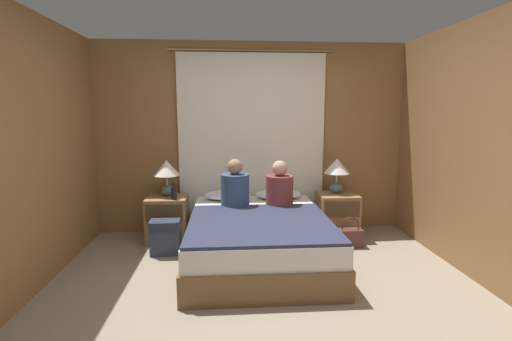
{
  "coord_description": "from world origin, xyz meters",
  "views": [
    {
      "loc": [
        -0.31,
        -2.99,
        1.61
      ],
      "look_at": [
        0.0,
        1.15,
        0.94
      ],
      "focal_mm": 26.0,
      "sensor_mm": 36.0,
      "label": 1
    }
  ],
  "objects_px": {
    "nightstand_left": "(168,219)",
    "person_right_in_bed": "(279,188)",
    "pillow_right": "(278,194)",
    "pillow_left": "(228,195)",
    "person_left_in_bed": "(235,188)",
    "lamp_right": "(337,169)",
    "beer_bottle_on_left_stand": "(174,193)",
    "backpack_on_floor": "(165,235)",
    "bed": "(258,238)",
    "lamp_left": "(167,171)",
    "nightstand_right": "(337,215)",
    "handbag_on_floor": "(350,237)"
  },
  "relations": [
    {
      "from": "nightstand_left",
      "to": "person_right_in_bed",
      "type": "xyz_separation_m",
      "value": [
        1.37,
        -0.28,
        0.43
      ]
    },
    {
      "from": "pillow_right",
      "to": "person_right_in_bed",
      "type": "xyz_separation_m",
      "value": [
        -0.04,
        -0.37,
        0.16
      ]
    },
    {
      "from": "pillow_left",
      "to": "person_left_in_bed",
      "type": "bearing_deg",
      "value": -76.34
    },
    {
      "from": "lamp_right",
      "to": "beer_bottle_on_left_stand",
      "type": "xyz_separation_m",
      "value": [
        -2.05,
        -0.21,
        -0.23
      ]
    },
    {
      "from": "pillow_left",
      "to": "person_right_in_bed",
      "type": "xyz_separation_m",
      "value": [
        0.61,
        -0.37,
        0.16
      ]
    },
    {
      "from": "nightstand_left",
      "to": "person_left_in_bed",
      "type": "relative_size",
      "value": 0.99
    },
    {
      "from": "person_left_in_bed",
      "to": "backpack_on_floor",
      "type": "distance_m",
      "value": 0.96
    },
    {
      "from": "nightstand_left",
      "to": "bed",
      "type": "bearing_deg",
      "value": -33.12
    },
    {
      "from": "lamp_left",
      "to": "person_right_in_bed",
      "type": "bearing_deg",
      "value": -14.41
    },
    {
      "from": "pillow_right",
      "to": "beer_bottle_on_left_stand",
      "type": "relative_size",
      "value": 2.86
    },
    {
      "from": "lamp_left",
      "to": "person_left_in_bed",
      "type": "xyz_separation_m",
      "value": [
        0.84,
        -0.35,
        -0.15
      ]
    },
    {
      "from": "pillow_right",
      "to": "lamp_right",
      "type": "bearing_deg",
      "value": -1.05
    },
    {
      "from": "person_left_in_bed",
      "to": "pillow_left",
      "type": "bearing_deg",
      "value": 103.66
    },
    {
      "from": "lamp_right",
      "to": "person_right_in_bed",
      "type": "distance_m",
      "value": 0.88
    },
    {
      "from": "nightstand_left",
      "to": "person_left_in_bed",
      "type": "height_order",
      "value": "person_left_in_bed"
    },
    {
      "from": "nightstand_left",
      "to": "person_right_in_bed",
      "type": "bearing_deg",
      "value": -11.65
    },
    {
      "from": "nightstand_left",
      "to": "nightstand_right",
      "type": "xyz_separation_m",
      "value": [
        2.16,
        0.0,
        0.0
      ]
    },
    {
      "from": "pillow_right",
      "to": "backpack_on_floor",
      "type": "relative_size",
      "value": 1.48
    },
    {
      "from": "lamp_right",
      "to": "person_left_in_bed",
      "type": "distance_m",
      "value": 1.37
    },
    {
      "from": "lamp_right",
      "to": "person_right_in_bed",
      "type": "relative_size",
      "value": 0.83
    },
    {
      "from": "bed",
      "to": "beer_bottle_on_left_stand",
      "type": "height_order",
      "value": "beer_bottle_on_left_stand"
    },
    {
      "from": "lamp_right",
      "to": "pillow_right",
      "type": "relative_size",
      "value": 0.77
    },
    {
      "from": "person_right_in_bed",
      "to": "backpack_on_floor",
      "type": "bearing_deg",
      "value": -172.53
    },
    {
      "from": "lamp_right",
      "to": "pillow_left",
      "type": "relative_size",
      "value": 0.77
    },
    {
      "from": "nightstand_left",
      "to": "beer_bottle_on_left_stand",
      "type": "bearing_deg",
      "value": -51.17
    },
    {
      "from": "bed",
      "to": "person_right_in_bed",
      "type": "relative_size",
      "value": 3.66
    },
    {
      "from": "nightstand_right",
      "to": "beer_bottle_on_left_stand",
      "type": "xyz_separation_m",
      "value": [
        -2.05,
        -0.14,
        0.36
      ]
    },
    {
      "from": "bed",
      "to": "handbag_on_floor",
      "type": "bearing_deg",
      "value": 15.71
    },
    {
      "from": "lamp_right",
      "to": "person_left_in_bed",
      "type": "bearing_deg",
      "value": -165.06
    },
    {
      "from": "lamp_left",
      "to": "person_right_in_bed",
      "type": "xyz_separation_m",
      "value": [
        1.37,
        -0.35,
        -0.16
      ]
    },
    {
      "from": "pillow_right",
      "to": "person_left_in_bed",
      "type": "relative_size",
      "value": 1.03
    },
    {
      "from": "bed",
      "to": "person_left_in_bed",
      "type": "relative_size",
      "value": 3.5
    },
    {
      "from": "pillow_right",
      "to": "bed",
      "type": "bearing_deg",
      "value": -112.47
    },
    {
      "from": "person_right_in_bed",
      "to": "handbag_on_floor",
      "type": "distance_m",
      "value": 1.03
    },
    {
      "from": "person_left_in_bed",
      "to": "person_right_in_bed",
      "type": "xyz_separation_m",
      "value": [
        0.52,
        0.0,
        -0.01
      ]
    },
    {
      "from": "bed",
      "to": "pillow_right",
      "type": "xyz_separation_m",
      "value": [
        0.33,
        0.79,
        0.31
      ]
    },
    {
      "from": "bed",
      "to": "lamp_left",
      "type": "height_order",
      "value": "lamp_left"
    },
    {
      "from": "pillow_right",
      "to": "handbag_on_floor",
      "type": "xyz_separation_m",
      "value": [
        0.8,
        -0.47,
        -0.43
      ]
    },
    {
      "from": "lamp_left",
      "to": "handbag_on_floor",
      "type": "distance_m",
      "value": 2.38
    },
    {
      "from": "nightstand_left",
      "to": "lamp_right",
      "type": "relative_size",
      "value": 1.24
    },
    {
      "from": "pillow_right",
      "to": "lamp_left",
      "type": "bearing_deg",
      "value": -179.44
    },
    {
      "from": "beer_bottle_on_left_stand",
      "to": "handbag_on_floor",
      "type": "distance_m",
      "value": 2.18
    },
    {
      "from": "person_right_in_bed",
      "to": "nightstand_right",
      "type": "bearing_deg",
      "value": 19.6
    },
    {
      "from": "lamp_right",
      "to": "pillow_left",
      "type": "distance_m",
      "value": 1.44
    },
    {
      "from": "pillow_right",
      "to": "beer_bottle_on_left_stand",
      "type": "height_order",
      "value": "beer_bottle_on_left_stand"
    },
    {
      "from": "bed",
      "to": "beer_bottle_on_left_stand",
      "type": "distance_m",
      "value": 1.19
    },
    {
      "from": "nightstand_left",
      "to": "pillow_right",
      "type": "height_order",
      "value": "pillow_right"
    },
    {
      "from": "nightstand_left",
      "to": "pillow_left",
      "type": "height_order",
      "value": "pillow_left"
    },
    {
      "from": "nightstand_right",
      "to": "handbag_on_floor",
      "type": "height_order",
      "value": "nightstand_right"
    },
    {
      "from": "person_left_in_bed",
      "to": "person_right_in_bed",
      "type": "height_order",
      "value": "person_left_in_bed"
    }
  ]
}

